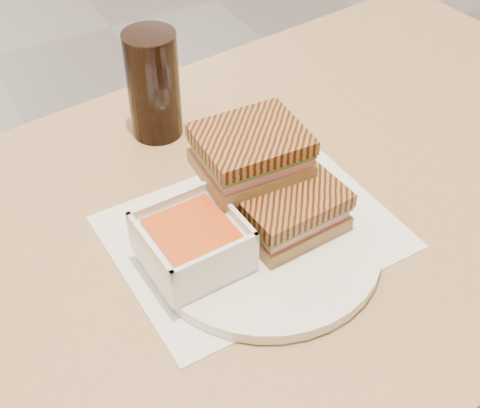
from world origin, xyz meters
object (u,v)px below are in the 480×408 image
cola_glass (153,85)px  soup_bowl (193,244)px  panini_lower (288,207)px  plate (265,245)px  main_table (276,257)px

cola_glass → soup_bowl: bearing=-105.1°
soup_bowl → cola_glass: (0.07, 0.27, 0.04)m
panini_lower → cola_glass: bearing=100.8°
cola_glass → panini_lower: bearing=-79.2°
plate → soup_bowl: size_ratio=2.43×
panini_lower → cola_glass: size_ratio=0.82×
main_table → cola_glass: (-0.08, 0.21, 0.19)m
main_table → plate: 0.16m
main_table → panini_lower: panini_lower is taller
plate → soup_bowl: soup_bowl is taller
main_table → panini_lower: 0.17m
main_table → soup_bowl: (-0.15, -0.06, 0.16)m
main_table → plate: size_ratio=4.61×
plate → main_table: bearing=47.7°
plate → panini_lower: panini_lower is taller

